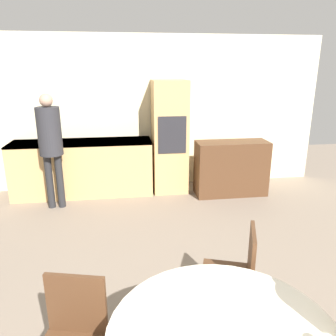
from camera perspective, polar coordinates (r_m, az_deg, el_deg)
wall_back at (r=5.78m, az=-3.74°, el=9.49°), size 6.18×0.05×2.60m
kitchen_counter at (r=5.64m, az=-14.56°, el=0.13°), size 2.27×0.60×0.91m
oven_unit at (r=5.55m, az=0.26°, el=5.40°), size 0.57×0.59×1.87m
sideboard at (r=5.56m, az=10.93°, el=-0.04°), size 1.18×0.45×0.91m
chair_far_right at (r=2.80m, az=11.97°, el=-17.31°), size 0.51×0.51×0.88m
person_standing at (r=5.07m, az=-19.83°, el=4.76°), size 0.34×0.34×1.72m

